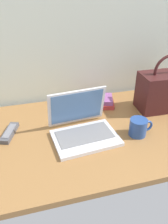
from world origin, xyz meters
TOP-DOWN VIEW (x-y plane):
  - desk at (0.00, 0.00)m, footprint 1.60×0.76m
  - laptop at (-0.02, -0.02)m, footprint 0.33×0.29m
  - coffee_mug at (0.25, -0.09)m, footprint 0.12×0.09m
  - remote_control_near at (-0.38, 0.08)m, footprint 0.10×0.17m
  - handbag at (0.51, 0.12)m, footprint 0.31×0.17m
  - book_stack at (0.16, 0.25)m, footprint 0.20×0.18m

SIDE VIEW (x-z plane):
  - desk at x=0.00m, z-range 0.00..0.03m
  - remote_control_near at x=-0.38m, z-range 0.03..0.05m
  - book_stack at x=0.16m, z-range 0.03..0.08m
  - coffee_mug at x=0.25m, z-range 0.03..0.12m
  - laptop at x=-0.02m, z-range -0.03..0.18m
  - handbag at x=0.51m, z-range -0.02..0.31m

